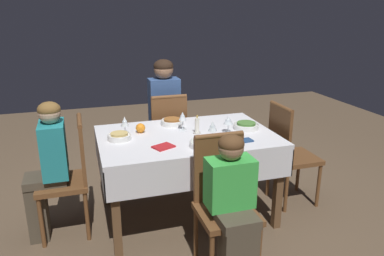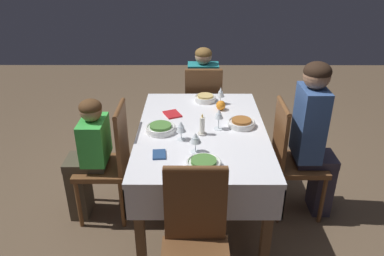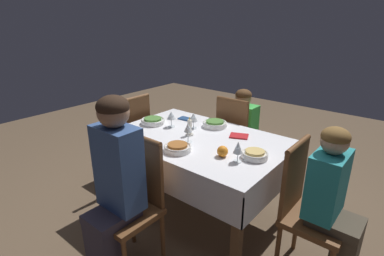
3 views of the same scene
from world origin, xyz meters
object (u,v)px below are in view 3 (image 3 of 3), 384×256
(person_child_teal, at_px, (334,205))
(orange_fruit, at_px, (223,151))
(bowl_west, at_px, (255,154))
(candle_centerpiece, at_px, (190,128))
(wine_glass_west, at_px, (238,148))
(chair_west, at_px, (306,206))
(chair_north, at_px, (134,199))
(person_adult_denim, at_px, (114,183))
(person_child_green, at_px, (244,130))
(chair_east, at_px, (131,135))
(bowl_north, at_px, (178,147))
(dining_table, at_px, (198,148))
(bowl_east, at_px, (152,121))
(napkin_red_folded, at_px, (185,119))
(chair_south, at_px, (236,137))
(bowl_south, at_px, (215,124))
(napkin_spare_side, at_px, (239,136))
(wine_glass_east, at_px, (171,116))
(wine_glass_south, at_px, (193,118))
(wine_glass_north, at_px, (188,129))

(person_child_teal, height_order, orange_fruit, person_child_teal)
(bowl_west, height_order, candle_centerpiece, candle_centerpiece)
(orange_fruit, bearing_deg, bowl_west, -147.12)
(wine_glass_west, distance_m, orange_fruit, 0.14)
(chair_west, xyz_separation_m, orange_fruit, (0.58, 0.13, 0.27))
(wine_glass_west, bearing_deg, chair_north, 47.95)
(person_adult_denim, height_order, person_child_green, person_adult_denim)
(person_adult_denim, bearing_deg, chair_east, 136.37)
(bowl_north, bearing_deg, chair_west, -163.49)
(dining_table, xyz_separation_m, bowl_east, (0.53, 0.00, 0.12))
(orange_fruit, relative_size, napkin_red_folded, 0.62)
(chair_west, relative_size, person_child_teal, 0.87)
(chair_south, xyz_separation_m, bowl_south, (-0.00, 0.39, 0.25))
(chair_east, relative_size, napkin_red_folded, 7.39)
(chair_north, distance_m, napkin_spare_side, 0.99)
(bowl_north, relative_size, wine_glass_west, 1.37)
(wine_glass_east, bearing_deg, orange_fruit, 162.93)
(dining_table, distance_m, wine_glass_south, 0.29)
(wine_glass_east, relative_size, orange_fruit, 1.81)
(chair_south, xyz_separation_m, person_child_green, (0.00, -0.16, 0.03))
(wine_glass_north, relative_size, bowl_east, 0.73)
(wine_glass_south, bearing_deg, chair_south, -102.20)
(person_adult_denim, bearing_deg, bowl_east, 122.58)
(chair_north, bearing_deg, person_adult_denim, -90.00)
(person_child_teal, bearing_deg, candle_centerpiece, 88.10)
(bowl_north, bearing_deg, bowl_east, -26.95)
(bowl_east, relative_size, napkin_spare_side, 1.20)
(bowl_north, xyz_separation_m, bowl_south, (0.09, -0.60, -0.00))
(chair_north, distance_m, chair_south, 1.39)
(chair_north, bearing_deg, wine_glass_south, 101.47)
(bowl_east, bearing_deg, bowl_south, -147.79)
(person_child_teal, xyz_separation_m, wine_glass_south, (1.26, -0.18, 0.24))
(candle_centerpiece, distance_m, napkin_red_folded, 0.41)
(chair_west, xyz_separation_m, wine_glass_south, (1.10, -0.18, 0.33))
(person_adult_denim, bearing_deg, napkin_red_folded, 108.97)
(bowl_east, bearing_deg, person_adult_denim, 122.58)
(bowl_north, relative_size, bowl_west, 1.10)
(person_child_green, height_order, person_child_teal, person_child_teal)
(bowl_west, bearing_deg, napkin_red_folded, -19.48)
(chair_west, bearing_deg, bowl_west, 90.95)
(person_child_green, relative_size, bowl_west, 5.34)
(chair_east, relative_size, person_child_teal, 0.87)
(dining_table, xyz_separation_m, person_adult_denim, (-0.00, 0.84, 0.06))
(chair_west, distance_m, napkin_spare_side, 0.77)
(person_adult_denim, bearing_deg, orange_fruit, 62.76)
(wine_glass_south, xyz_separation_m, napkin_spare_side, (-0.42, -0.08, -0.09))
(chair_north, relative_size, orange_fruit, 11.92)
(chair_east, xyz_separation_m, person_adult_denim, (-0.94, 0.89, 0.19))
(chair_south, height_order, bowl_east, chair_south)
(chair_east, bearing_deg, person_child_green, 132.37)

